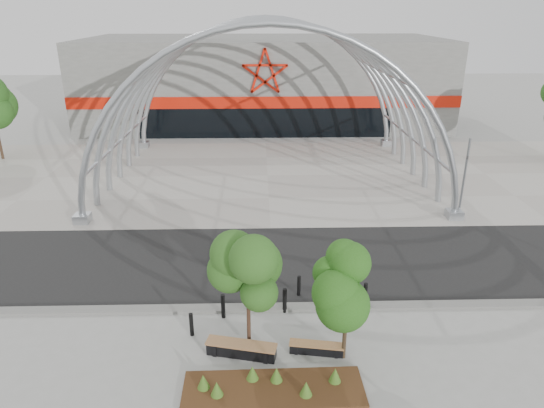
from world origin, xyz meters
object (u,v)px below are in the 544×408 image
(street_tree_1, at_px, (348,281))
(bollard_2, at_px, (299,286))
(signal_pole, at_px, (464,176))
(street_tree_0, at_px, (248,272))
(bench_1, at_px, (316,348))
(bench_0, at_px, (241,350))

(street_tree_1, bearing_deg, bollard_2, 107.58)
(signal_pole, distance_m, street_tree_0, 15.78)
(street_tree_1, xyz_separation_m, bollard_2, (-1.18, 3.72, -2.47))
(street_tree_0, distance_m, bollard_2, 4.40)
(bollard_2, bearing_deg, bench_1, -84.88)
(bench_0, height_order, bench_1, bench_0)
(street_tree_0, xyz_separation_m, bench_1, (2.23, -0.39, -2.70))
(street_tree_0, relative_size, street_tree_1, 1.00)
(bench_1, bearing_deg, signal_pole, 50.98)
(signal_pole, xyz_separation_m, bench_1, (-9.15, -11.30, -2.10))
(street_tree_0, distance_m, bench_1, 3.53)
(bench_1, bearing_deg, bollard_2, 95.12)
(bench_0, bearing_deg, signal_pole, 44.31)
(street_tree_1, distance_m, bench_1, 2.86)
(street_tree_1, relative_size, bollard_2, 4.64)
(bench_1, height_order, bollard_2, bollard_2)
(street_tree_1, bearing_deg, street_tree_0, 168.76)
(signal_pole, distance_m, street_tree_1, 14.21)
(street_tree_0, xyz_separation_m, bollard_2, (1.92, 3.10, -2.45))
(street_tree_1, height_order, bollard_2, street_tree_1)
(street_tree_0, xyz_separation_m, street_tree_1, (3.10, -0.62, 0.01))
(signal_pole, relative_size, street_tree_0, 1.09)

